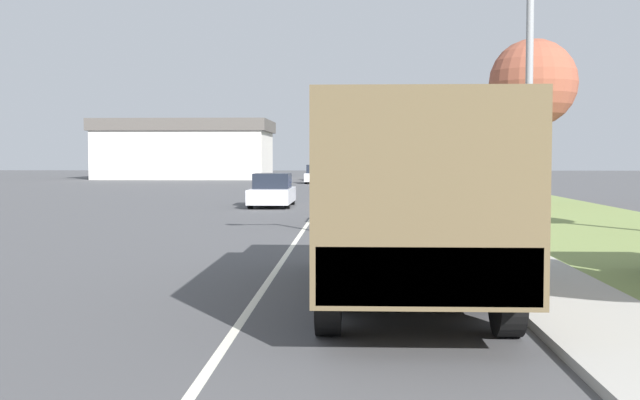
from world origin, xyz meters
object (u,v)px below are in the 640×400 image
at_px(military_truck, 405,193).
at_px(lamp_post, 518,45).
at_px(car_nearest_ahead, 365,205).
at_px(car_farthest_ahead, 319,173).
at_px(car_fourth_ahead, 317,175).
at_px(car_second_ahead, 272,191).
at_px(car_third_ahead, 354,179).

height_order(military_truck, lamp_post, lamp_post).
relative_size(car_nearest_ahead, car_farthest_ahead, 0.88).
height_order(car_fourth_ahead, car_farthest_ahead, car_fourth_ahead).
xyz_separation_m(car_fourth_ahead, car_farthest_ahead, (-0.18, 9.02, -0.05)).
xyz_separation_m(car_second_ahead, car_third_ahead, (3.55, 16.26, 0.12)).
bearing_deg(car_second_ahead, car_fourth_ahead, 89.05).
xyz_separation_m(military_truck, car_second_ahead, (-4.20, 22.34, -0.94)).
distance_m(car_fourth_ahead, lamp_post, 50.02).
relative_size(military_truck, car_nearest_ahead, 1.89).
relative_size(military_truck, lamp_post, 1.13).
bearing_deg(military_truck, car_farthest_ahead, 93.56).
xyz_separation_m(car_nearest_ahead, car_third_ahead, (-0.29, 25.43, 0.13)).
height_order(car_nearest_ahead, car_farthest_ahead, car_nearest_ahead).
relative_size(car_nearest_ahead, car_third_ahead, 0.87).
relative_size(car_third_ahead, car_fourth_ahead, 1.05).
bearing_deg(car_third_ahead, lamp_post, -85.10).
relative_size(car_nearest_ahead, car_fourth_ahead, 0.91).
distance_m(military_truck, car_farthest_ahead, 62.30).
distance_m(car_farthest_ahead, lamp_post, 58.98).
relative_size(car_nearest_ahead, lamp_post, 0.60).
bearing_deg(lamp_post, car_nearest_ahead, 105.86).
height_order(car_farthest_ahead, lamp_post, lamp_post).
distance_m(military_truck, car_second_ahead, 22.75).
distance_m(car_nearest_ahead, car_farthest_ahead, 49.12).
bearing_deg(car_farthest_ahead, military_truck, -86.44).
bearing_deg(car_nearest_ahead, car_third_ahead, 90.64).
bearing_deg(car_second_ahead, car_farthest_ahead, 89.53).
distance_m(car_nearest_ahead, car_fourth_ahead, 40.11).
xyz_separation_m(car_third_ahead, car_fourth_ahead, (-3.04, 14.55, -0.08)).
xyz_separation_m(car_third_ahead, lamp_post, (3.00, -34.98, 3.45)).
bearing_deg(car_third_ahead, car_fourth_ahead, 101.79).
bearing_deg(car_fourth_ahead, car_nearest_ahead, -85.25).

